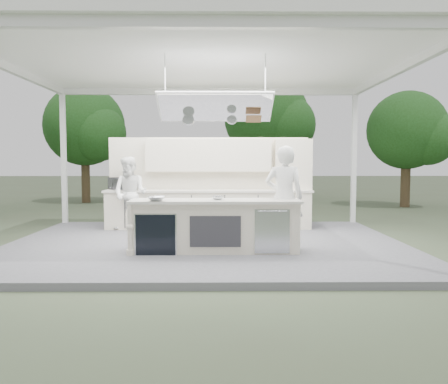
{
  "coord_description": "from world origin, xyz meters",
  "views": [
    {
      "loc": [
        0.27,
        -8.85,
        1.77
      ],
      "look_at": [
        0.37,
        0.4,
        1.12
      ],
      "focal_mm": 35.0,
      "sensor_mm": 36.0,
      "label": 1
    }
  ],
  "objects_px": {
    "demo_island": "(214,225)",
    "head_chef": "(284,198)",
    "back_counter": "(208,209)",
    "sous_chef": "(130,194)"
  },
  "relations": [
    {
      "from": "demo_island",
      "to": "sous_chef",
      "type": "relative_size",
      "value": 1.76
    },
    {
      "from": "back_counter",
      "to": "head_chef",
      "type": "xyz_separation_m",
      "value": [
        1.49,
        -2.6,
        0.49
      ]
    },
    {
      "from": "head_chef",
      "to": "demo_island",
      "type": "bearing_deg",
      "value": 16.41
    },
    {
      "from": "sous_chef",
      "to": "head_chef",
      "type": "bearing_deg",
      "value": -17.73
    },
    {
      "from": "demo_island",
      "to": "head_chef",
      "type": "height_order",
      "value": "head_chef"
    },
    {
      "from": "head_chef",
      "to": "back_counter",
      "type": "bearing_deg",
      "value": -52.98
    },
    {
      "from": "demo_island",
      "to": "sous_chef",
      "type": "xyz_separation_m",
      "value": [
        -2.02,
        2.41,
        0.41
      ]
    },
    {
      "from": "demo_island",
      "to": "sous_chef",
      "type": "bearing_deg",
      "value": 130.02
    },
    {
      "from": "head_chef",
      "to": "sous_chef",
      "type": "relative_size",
      "value": 1.1
    },
    {
      "from": "sous_chef",
      "to": "back_counter",
      "type": "bearing_deg",
      "value": 27.94
    }
  ]
}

